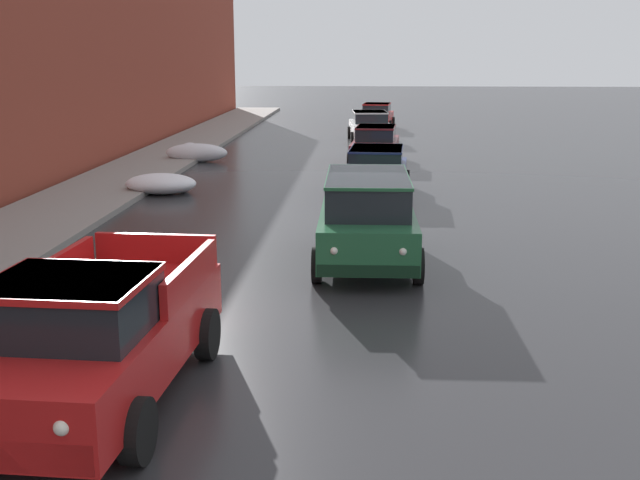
{
  "coord_description": "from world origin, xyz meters",
  "views": [
    {
      "loc": [
        1.74,
        -1.23,
        4.2
      ],
      "look_at": [
        0.96,
        11.49,
        1.16
      ],
      "focal_mm": 44.36,
      "sensor_mm": 36.0,
      "label": 1
    }
  ],
  "objects_px": {
    "sedan_maroon_parked_far_down_block": "(375,144)",
    "sedan_white_queued_behind_truck": "(370,126)",
    "sedan_red_at_far_intersection": "(377,116)",
    "suv_green_parked_kerbside_close": "(367,216)",
    "pickup_truck_red_approaching_near_lane": "(93,335)",
    "sedan_darkblue_parked_kerbside_mid": "(376,171)"
  },
  "relations": [
    {
      "from": "pickup_truck_red_approaching_near_lane",
      "to": "sedan_white_queued_behind_truck",
      "type": "bearing_deg",
      "value": 83.52
    },
    {
      "from": "pickup_truck_red_approaching_near_lane",
      "to": "sedan_maroon_parked_far_down_block",
      "type": "relative_size",
      "value": 1.16
    },
    {
      "from": "sedan_maroon_parked_far_down_block",
      "to": "pickup_truck_red_approaching_near_lane",
      "type": "bearing_deg",
      "value": -99.29
    },
    {
      "from": "sedan_darkblue_parked_kerbside_mid",
      "to": "sedan_white_queued_behind_truck",
      "type": "bearing_deg",
      "value": 90.67
    },
    {
      "from": "pickup_truck_red_approaching_near_lane",
      "to": "sedan_darkblue_parked_kerbside_mid",
      "type": "relative_size",
      "value": 1.11
    },
    {
      "from": "pickup_truck_red_approaching_near_lane",
      "to": "sedan_maroon_parked_far_down_block",
      "type": "xyz_separation_m",
      "value": [
        3.55,
        21.71,
        -0.13
      ]
    },
    {
      "from": "sedan_maroon_parked_far_down_block",
      "to": "sedan_red_at_far_intersection",
      "type": "xyz_separation_m",
      "value": [
        0.16,
        13.85,
        -0.0
      ]
    },
    {
      "from": "sedan_maroon_parked_far_down_block",
      "to": "sedan_white_queued_behind_truck",
      "type": "height_order",
      "value": "same"
    },
    {
      "from": "pickup_truck_red_approaching_near_lane",
      "to": "sedan_white_queued_behind_truck",
      "type": "relative_size",
      "value": 1.11
    },
    {
      "from": "suv_green_parked_kerbside_close",
      "to": "sedan_white_queued_behind_truck",
      "type": "distance_m",
      "value": 22.71
    },
    {
      "from": "sedan_maroon_parked_far_down_block",
      "to": "sedan_red_at_far_intersection",
      "type": "bearing_deg",
      "value": 89.33
    },
    {
      "from": "pickup_truck_red_approaching_near_lane",
      "to": "sedan_darkblue_parked_kerbside_mid",
      "type": "bearing_deg",
      "value": 76.47
    },
    {
      "from": "sedan_white_queued_behind_truck",
      "to": "sedan_red_at_far_intersection",
      "type": "height_order",
      "value": "same"
    },
    {
      "from": "sedan_darkblue_parked_kerbside_mid",
      "to": "sedan_maroon_parked_far_down_block",
      "type": "xyz_separation_m",
      "value": [
        0.03,
        7.09,
        -0.0
      ]
    },
    {
      "from": "sedan_maroon_parked_far_down_block",
      "to": "sedan_red_at_far_intersection",
      "type": "relative_size",
      "value": 1.07
    },
    {
      "from": "suv_green_parked_kerbside_close",
      "to": "sedan_maroon_parked_far_down_block",
      "type": "distance_m",
      "value": 14.98
    },
    {
      "from": "suv_green_parked_kerbside_close",
      "to": "sedan_red_at_far_intersection",
      "type": "relative_size",
      "value": 1.1
    },
    {
      "from": "sedan_maroon_parked_far_down_block",
      "to": "sedan_white_queued_behind_truck",
      "type": "xyz_separation_m",
      "value": [
        -0.21,
        7.73,
        0.0
      ]
    },
    {
      "from": "sedan_maroon_parked_far_down_block",
      "to": "sedan_red_at_far_intersection",
      "type": "distance_m",
      "value": 13.85
    },
    {
      "from": "sedan_maroon_parked_far_down_block",
      "to": "sedan_white_queued_behind_truck",
      "type": "distance_m",
      "value": 7.74
    },
    {
      "from": "sedan_maroon_parked_far_down_block",
      "to": "sedan_red_at_far_intersection",
      "type": "height_order",
      "value": "same"
    },
    {
      "from": "sedan_maroon_parked_far_down_block",
      "to": "sedan_white_queued_behind_truck",
      "type": "bearing_deg",
      "value": 91.52
    }
  ]
}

